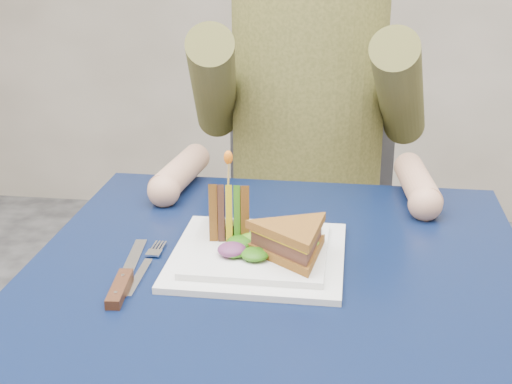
# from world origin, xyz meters

# --- Properties ---
(table) EXTENTS (0.75, 0.75, 0.73)m
(table) POSITION_xyz_m (0.00, 0.00, 0.65)
(table) COLOR black
(table) RESTS_ON ground
(chair) EXTENTS (0.42, 0.40, 0.93)m
(chair) POSITION_xyz_m (0.00, 0.71, 0.54)
(chair) COLOR #47474C
(chair) RESTS_ON ground
(diner) EXTENTS (0.54, 0.59, 0.74)m
(diner) POSITION_xyz_m (-0.00, 0.59, 0.91)
(diner) COLOR brown
(diner) RESTS_ON chair
(plate) EXTENTS (0.26, 0.26, 0.02)m
(plate) POSITION_xyz_m (-0.03, 0.02, 0.74)
(plate) COLOR white
(plate) RESTS_ON table
(sandwich_flat) EXTENTS (0.20, 0.20, 0.05)m
(sandwich_flat) POSITION_xyz_m (0.02, -0.01, 0.78)
(sandwich_flat) COLOR brown
(sandwich_flat) RESTS_ON plate
(sandwich_upright) EXTENTS (0.09, 0.14, 0.14)m
(sandwich_upright) POSITION_xyz_m (-0.08, 0.06, 0.78)
(sandwich_upright) COLOR brown
(sandwich_upright) RESTS_ON plate
(fork) EXTENTS (0.02, 0.18, 0.01)m
(fork) POSITION_xyz_m (-0.19, -0.04, 0.73)
(fork) COLOR silver
(fork) RESTS_ON table
(knife) EXTENTS (0.04, 0.22, 0.02)m
(knife) POSITION_xyz_m (-0.21, -0.09, 0.74)
(knife) COLOR silver
(knife) RESTS_ON table
(toothpick) EXTENTS (0.01, 0.01, 0.06)m
(toothpick) POSITION_xyz_m (-0.08, 0.06, 0.85)
(toothpick) COLOR tan
(toothpick) RESTS_ON sandwich_upright
(toothpick_frill) EXTENTS (0.01, 0.01, 0.02)m
(toothpick_frill) POSITION_xyz_m (-0.08, 0.06, 0.88)
(toothpick_frill) COLOR orange
(toothpick_frill) RESTS_ON sandwich_upright
(lettuce_spill) EXTENTS (0.15, 0.13, 0.02)m
(lettuce_spill) POSITION_xyz_m (-0.03, 0.03, 0.76)
(lettuce_spill) COLOR #337A14
(lettuce_spill) RESTS_ON plate
(onion_ring) EXTENTS (0.04, 0.04, 0.02)m
(onion_ring) POSITION_xyz_m (-0.02, 0.02, 0.77)
(onion_ring) COLOR #9E4C7A
(onion_ring) RESTS_ON plate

